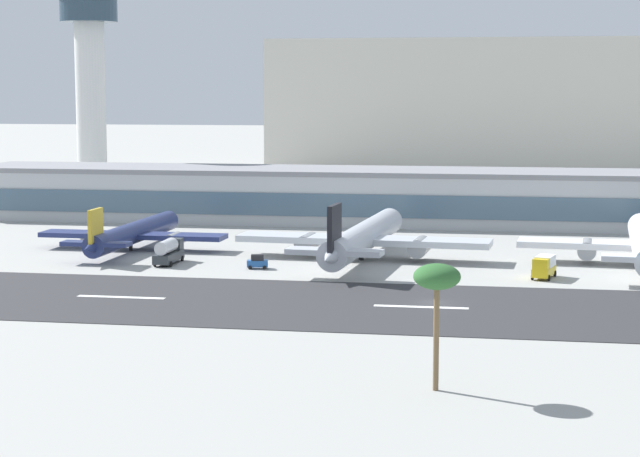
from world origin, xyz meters
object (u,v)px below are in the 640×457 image
Objects in this scene: control_tower at (90,74)px; palm_tree_1 at (437,280)px; airliner_gold_tail_gate_0 at (131,234)px; service_baggage_tug_1 at (257,262)px; service_box_truck_2 at (544,266)px; service_fuel_truck_0 at (169,251)px; distant_hotel_block at (477,106)px; terminal_building at (395,196)px; airliner_black_tail_gate_1 at (362,239)px.

control_tower is 185.84m from palm_tree_1.
airliner_gold_tail_gate_0 reaches higher than service_baggage_tug_1.
control_tower is at bearing 26.84° from airliner_gold_tail_gate_0.
service_box_truck_2 is 0.54× the size of palm_tree_1.
distant_hotel_block is at bearing -10.79° from service_fuel_truck_0.
service_fuel_truck_0 is 0.73× the size of palm_tree_1.
distant_hotel_block is (11.80, 142.12, 16.30)m from terminal_building.
distant_hotel_block is at bearing 91.15° from palm_tree_1.
terminal_building is at bearing -21.00° from control_tower.
terminal_building is 86.50m from control_tower.
control_tower reaches higher than airliner_black_tail_gate_1.
terminal_building is 4.27× the size of airliner_gold_tail_gate_0.
distant_hotel_block reaches higher than service_fuel_truck_0.
airliner_black_tail_gate_1 is 79.62m from palm_tree_1.
service_box_truck_2 is at bearing -102.59° from airliner_gold_tail_gate_0.
service_baggage_tug_1 is at bearing -97.33° from distant_hotel_block.
terminal_building reaches higher than service_box_truck_2.
distant_hotel_block is at bearing 51.67° from control_tower.
control_tower is 7.85× the size of service_box_truck_2.
control_tower is 115.41m from airliner_black_tail_gate_1.
terminal_building is 3.42× the size of airliner_black_tail_gate_1.
airliner_gold_tail_gate_0 reaches higher than service_box_truck_2.
airliner_black_tail_gate_1 is at bearing -94.33° from airliner_gold_tail_gate_0.
control_tower is 143.72m from distant_hotel_block.
airliner_black_tail_gate_1 reaches higher than service_baggage_tug_1.
terminal_building reaches higher than airliner_gold_tail_gate_0.
service_baggage_tug_1 is at bearing -56.06° from control_tower.
distant_hotel_block reaches higher than airliner_gold_tail_gate_0.
control_tower reaches higher than palm_tree_1.
service_box_truck_2 is (16.80, -206.93, -20.06)m from distant_hotel_block.
service_box_truck_2 is at bearing -93.11° from service_fuel_truck_0.
distant_hotel_block reaches higher than palm_tree_1.
distant_hotel_block reaches higher than service_baggage_tug_1.
service_box_truck_2 is (28.60, -64.82, -3.76)m from terminal_building.
airliner_gold_tail_gate_0 is at bearing -105.39° from distant_hotel_block.
service_fuel_truck_0 is at bearing -139.35° from airliner_gold_tail_gate_0.
airliner_black_tail_gate_1 is at bearing -152.54° from service_baggage_tug_1.
palm_tree_1 reaches higher than airliner_black_tail_gate_1.
airliner_black_tail_gate_1 is at bearing -90.03° from terminal_building.
service_fuel_truck_0 is (-29.54, -9.25, -1.45)m from airliner_black_tail_gate_1.
service_box_truck_2 is at bearing -66.19° from terminal_building.
airliner_black_tail_gate_1 is at bearing -93.49° from distant_hotel_block.
service_baggage_tug_1 is (-26.44, -205.40, -20.80)m from distant_hotel_block.
distant_hotel_block is 208.15m from service_fuel_truck_0.
distant_hotel_block is 197.70m from airliner_gold_tail_gate_0.
airliner_gold_tail_gate_0 is 40.62m from airliner_black_tail_gate_1.
control_tower is (-77.16, 29.62, 25.55)m from terminal_building.
control_tower is 115.94m from service_baggage_tug_1.
service_fuel_truck_0 is 15.15m from service_baggage_tug_1.
terminal_building reaches higher than service_baggage_tug_1.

